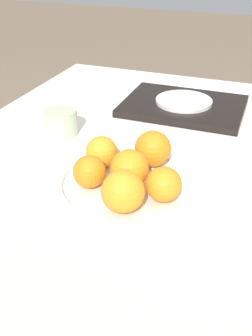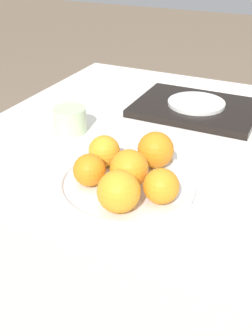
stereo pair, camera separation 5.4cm
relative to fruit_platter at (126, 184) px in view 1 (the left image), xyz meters
name	(u,v)px [view 1 (the left image)]	position (x,y,z in m)	size (l,w,h in m)	color
ground_plane	(184,324)	(0.11, 0.28, -0.73)	(12.00, 12.00, 0.00)	#7A6651
table	(194,247)	(0.11, 0.28, -0.37)	(1.20, 0.94, 0.71)	silver
fruit_platter	(126,184)	(0.00, 0.00, 0.00)	(0.28, 0.28, 0.02)	silver
orange_0	(164,185)	(0.08, -0.03, 0.04)	(0.07, 0.07, 0.07)	orange
orange_1	(153,149)	(0.03, 0.09, 0.04)	(0.08, 0.08, 0.08)	orange
orange_2	(130,168)	(0.01, -0.01, 0.04)	(0.08, 0.08, 0.08)	orange
orange_3	(102,152)	(-0.07, 0.04, 0.04)	(0.07, 0.07, 0.07)	orange
orange_4	(123,192)	(0.03, -0.09, 0.04)	(0.08, 0.08, 0.08)	orange
orange_5	(90,172)	(-0.06, -0.04, 0.04)	(0.06, 0.06, 0.06)	orange
serving_tray	(183,106)	(0.01, 0.45, 0.00)	(0.34, 0.26, 0.02)	black
side_plate	(184,101)	(0.01, 0.45, 0.01)	(0.16, 0.16, 0.01)	silver
cup_2	(61,122)	(-0.25, 0.18, 0.02)	(0.08, 0.08, 0.06)	#B7CC9E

